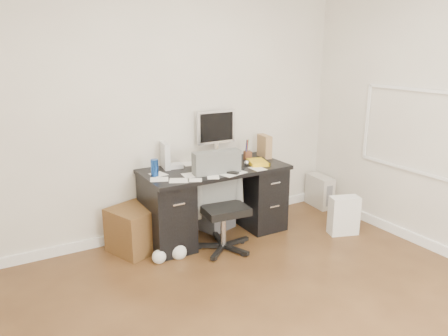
# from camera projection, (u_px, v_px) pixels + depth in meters

# --- Properties ---
(ground) EXTENTS (4.00, 4.00, 0.00)m
(ground) POSITION_uv_depth(u_px,v_px,m) (288.00, 325.00, 3.18)
(ground) COLOR #442A15
(ground) RESTS_ON ground
(room_shell) EXTENTS (4.02, 4.02, 2.71)m
(room_shell) POSITION_uv_depth(u_px,v_px,m) (300.00, 96.00, 2.77)
(room_shell) COLOR beige
(room_shell) RESTS_ON ground
(desk) EXTENTS (1.50, 0.70, 0.75)m
(desk) POSITION_uv_depth(u_px,v_px,m) (215.00, 199.00, 4.59)
(desk) COLOR black
(desk) RESTS_ON ground
(loose_papers) EXTENTS (1.10, 0.60, 0.00)m
(loose_papers) POSITION_uv_depth(u_px,v_px,m) (200.00, 171.00, 4.35)
(loose_papers) COLOR silver
(loose_papers) RESTS_ON desk
(lcd_monitor) EXTENTS (0.45, 0.26, 0.56)m
(lcd_monitor) POSITION_uv_depth(u_px,v_px,m) (216.00, 135.00, 4.71)
(lcd_monitor) COLOR silver
(lcd_monitor) RESTS_ON desk
(keyboard) EXTENTS (0.40, 0.15, 0.02)m
(keyboard) POSITION_uv_depth(u_px,v_px,m) (224.00, 170.00, 4.37)
(keyboard) COLOR black
(keyboard) RESTS_ON desk
(computer_mouse) EXTENTS (0.06, 0.06, 0.06)m
(computer_mouse) POSITION_uv_depth(u_px,v_px,m) (247.00, 163.00, 4.56)
(computer_mouse) COLOR silver
(computer_mouse) RESTS_ON desk
(travel_mug) EXTENTS (0.09, 0.09, 0.17)m
(travel_mug) POSITION_uv_depth(u_px,v_px,m) (155.00, 168.00, 4.18)
(travel_mug) COLOR #16419D
(travel_mug) RESTS_ON desk
(white_binder) EXTENTS (0.14, 0.24, 0.27)m
(white_binder) POSITION_uv_depth(u_px,v_px,m) (165.00, 155.00, 4.44)
(white_binder) COLOR silver
(white_binder) RESTS_ON desk
(magazine_file) EXTENTS (0.14, 0.23, 0.25)m
(magazine_file) POSITION_uv_depth(u_px,v_px,m) (264.00, 146.00, 4.87)
(magazine_file) COLOR olive
(magazine_file) RESTS_ON desk
(pen_cup) EXTENTS (0.11, 0.11, 0.22)m
(pen_cup) POSITION_uv_depth(u_px,v_px,m) (248.00, 150.00, 4.77)
(pen_cup) COLOR #5B311A
(pen_cup) RESTS_ON desk
(yellow_book) EXTENTS (0.25, 0.29, 0.04)m
(yellow_book) POSITION_uv_depth(u_px,v_px,m) (258.00, 162.00, 4.61)
(yellow_book) COLOR gold
(yellow_book) RESTS_ON desk
(paper_remote) EXTENTS (0.31, 0.28, 0.02)m
(paper_remote) POSITION_uv_depth(u_px,v_px,m) (232.00, 172.00, 4.30)
(paper_remote) COLOR silver
(paper_remote) RESTS_ON desk
(office_chair) EXTENTS (0.60, 0.60, 0.97)m
(office_chair) POSITION_uv_depth(u_px,v_px,m) (223.00, 203.00, 4.23)
(office_chair) COLOR #545754
(office_chair) RESTS_ON ground
(pc_tower) EXTENTS (0.21, 0.41, 0.39)m
(pc_tower) POSITION_uv_depth(u_px,v_px,m) (320.00, 191.00, 5.48)
(pc_tower) COLOR beige
(pc_tower) RESTS_ON ground
(shopping_bag) EXTENTS (0.36, 0.31, 0.42)m
(shopping_bag) POSITION_uv_depth(u_px,v_px,m) (344.00, 215.00, 4.67)
(shopping_bag) COLOR white
(shopping_bag) RESTS_ON ground
(wicker_basket) EXTENTS (0.57, 0.57, 0.44)m
(wicker_basket) POSITION_uv_depth(u_px,v_px,m) (136.00, 229.00, 4.29)
(wicker_basket) COLOR #4D3517
(wicker_basket) RESTS_ON ground
(desk_printer) EXTENTS (0.43, 0.39, 0.21)m
(desk_printer) POSITION_uv_depth(u_px,v_px,m) (216.00, 219.00, 4.84)
(desk_printer) COLOR slate
(desk_printer) RESTS_ON ground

